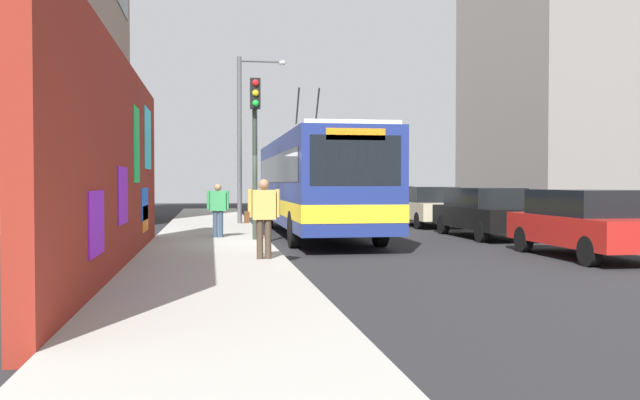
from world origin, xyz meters
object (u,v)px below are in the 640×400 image
(city_bus, at_px, (315,181))
(parked_car_black, at_px, (484,211))
(parked_car_champagne, at_px, (427,205))
(street_lamp, at_px, (245,127))
(parked_car_red, at_px, (587,222))
(pedestrian_midblock, at_px, (218,206))
(parked_car_white, at_px, (390,202))
(traffic_light, at_px, (255,132))
(pedestrian_at_curb, at_px, (263,212))

(city_bus, height_order, parked_car_black, city_bus)
(parked_car_champagne, distance_m, street_lamp, 7.88)
(parked_car_red, distance_m, parked_car_black, 5.78)
(city_bus, height_order, street_lamp, street_lamp)
(pedestrian_midblock, bearing_deg, parked_car_black, -87.55)
(parked_car_red, bearing_deg, street_lamp, 30.99)
(parked_car_champagne, bearing_deg, parked_car_black, 180.00)
(parked_car_white, relative_size, traffic_light, 0.91)
(parked_car_red, relative_size, pedestrian_at_curb, 2.66)
(parked_car_red, xyz_separation_m, parked_car_white, (16.92, 0.00, -0.00))
(parked_car_red, xyz_separation_m, pedestrian_at_curb, (-0.27, 7.49, 0.29))
(pedestrian_at_curb, xyz_separation_m, traffic_light, (4.67, -0.14, 2.04))
(city_bus, distance_m, parked_car_champagne, 6.60)
(parked_car_champagne, bearing_deg, parked_car_red, -180.00)
(city_bus, distance_m, parked_car_white, 10.88)
(parked_car_champagne, distance_m, pedestrian_at_curb, 13.83)
(parked_car_black, distance_m, street_lamp, 10.04)
(parked_car_white, height_order, pedestrian_at_curb, pedestrian_at_curb)
(pedestrian_midblock, bearing_deg, parked_car_red, -122.95)
(parked_car_champagne, bearing_deg, pedestrian_midblock, 125.33)
(parked_car_red, distance_m, pedestrian_midblock, 9.97)
(city_bus, relative_size, street_lamp, 1.92)
(parked_car_red, bearing_deg, parked_car_champagne, 0.00)
(city_bus, xyz_separation_m, parked_car_black, (-1.63, -5.20, -0.98))
(street_lamp, bearing_deg, city_bus, -156.30)
(pedestrian_at_curb, distance_m, traffic_light, 5.10)
(traffic_light, relative_size, street_lamp, 0.69)
(parked_car_black, bearing_deg, pedestrian_midblock, 92.45)
(parked_car_champagne, relative_size, pedestrian_at_curb, 2.84)
(parked_car_champagne, bearing_deg, pedestrian_at_curb, 147.19)
(pedestrian_at_curb, bearing_deg, pedestrian_midblock, 8.73)
(parked_car_red, bearing_deg, pedestrian_at_curb, 92.05)
(parked_car_red, distance_m, traffic_light, 8.88)
(parked_car_champagne, distance_m, pedestrian_midblock, 10.26)
(parked_car_white, distance_m, traffic_light, 14.70)
(traffic_light, bearing_deg, street_lamp, -0.91)
(city_bus, distance_m, parked_car_red, 9.11)
(parked_car_champagne, distance_m, parked_car_white, 5.57)
(parked_car_red, relative_size, parked_car_black, 0.91)
(pedestrian_at_curb, height_order, traffic_light, traffic_light)
(parked_car_red, xyz_separation_m, parked_car_champagne, (11.35, 0.00, 0.00))
(parked_car_black, relative_size, street_lamp, 0.75)
(city_bus, bearing_deg, pedestrian_at_curb, 163.39)
(parked_car_red, height_order, traffic_light, traffic_light)
(city_bus, height_order, parked_car_champagne, city_bus)
(parked_car_black, xyz_separation_m, pedestrian_midblock, (-0.36, 8.37, 0.22))
(parked_car_red, relative_size, pedestrian_midblock, 2.84)
(pedestrian_at_curb, bearing_deg, traffic_light, -1.73)
(parked_car_red, relative_size, traffic_light, 0.98)
(traffic_light, bearing_deg, parked_car_white, -30.42)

